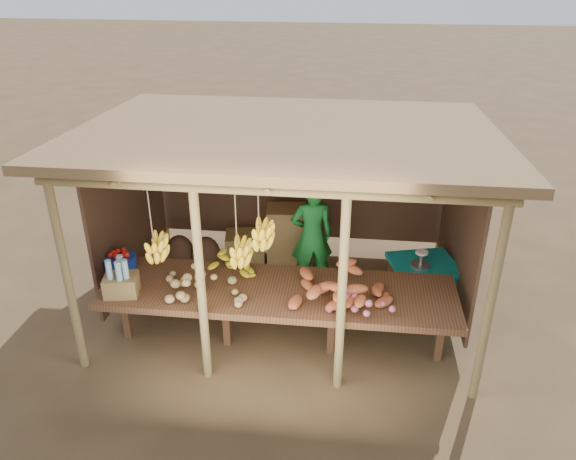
# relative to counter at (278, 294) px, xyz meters

# --- Properties ---
(ground) EXTENTS (60.00, 60.00, 0.00)m
(ground) POSITION_rel_counter_xyz_m (-0.00, 0.95, -0.74)
(ground) COLOR brown
(ground) RESTS_ON ground
(stall_structure) EXTENTS (4.70, 3.50, 2.43)m
(stall_structure) POSITION_rel_counter_xyz_m (-0.07, 0.98, 1.18)
(stall_structure) COLOR #937C4C
(stall_structure) RESTS_ON ground
(counter) EXTENTS (3.90, 1.05, 0.80)m
(counter) POSITION_rel_counter_xyz_m (0.00, 0.00, 0.00)
(counter) COLOR brown
(counter) RESTS_ON ground
(potato_heap) EXTENTS (0.96, 0.62, 0.36)m
(potato_heap) POSITION_rel_counter_xyz_m (-0.80, -0.19, 0.24)
(potato_heap) COLOR tan
(potato_heap) RESTS_ON counter
(sweet_potato_heap) EXTENTS (1.14, 0.73, 0.36)m
(sweet_potato_heap) POSITION_rel_counter_xyz_m (0.63, -0.11, 0.24)
(sweet_potato_heap) COLOR #B6562F
(sweet_potato_heap) RESTS_ON counter
(onion_heap) EXTENTS (0.89, 0.67, 0.36)m
(onion_heap) POSITION_rel_counter_xyz_m (0.94, -0.30, 0.24)
(onion_heap) COLOR #B55867
(onion_heap) RESTS_ON counter
(banana_pile) EXTENTS (0.62, 0.51, 0.34)m
(banana_pile) POSITION_rel_counter_xyz_m (-0.62, 0.27, 0.23)
(banana_pile) COLOR yellow
(banana_pile) RESTS_ON counter
(tomato_basin) EXTENTS (0.38, 0.38, 0.20)m
(tomato_basin) POSITION_rel_counter_xyz_m (-1.90, 0.27, 0.14)
(tomato_basin) COLOR navy
(tomato_basin) RESTS_ON counter
(bottle_box) EXTENTS (0.39, 0.34, 0.44)m
(bottle_box) POSITION_rel_counter_xyz_m (-1.66, -0.28, 0.23)
(bottle_box) COLOR olive
(bottle_box) RESTS_ON counter
(vendor) EXTENTS (0.64, 0.50, 1.54)m
(vendor) POSITION_rel_counter_xyz_m (0.27, 1.36, 0.03)
(vendor) COLOR #1B7D2F
(vendor) RESTS_ON ground
(tarp_crate) EXTENTS (0.92, 0.85, 0.92)m
(tarp_crate) POSITION_rel_counter_xyz_m (1.67, 0.94, -0.36)
(tarp_crate) COLOR brown
(tarp_crate) RESTS_ON ground
(carton_stack) EXTENTS (1.23, 0.53, 0.88)m
(carton_stack) POSITION_rel_counter_xyz_m (-0.33, 1.90, -0.35)
(carton_stack) COLOR olive
(carton_stack) RESTS_ON ground
(burlap_sacks) EXTENTS (0.81, 0.43, 0.57)m
(burlap_sacks) POSITION_rel_counter_xyz_m (-1.46, 1.68, -0.49)
(burlap_sacks) COLOR #4E3324
(burlap_sacks) RESTS_ON ground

